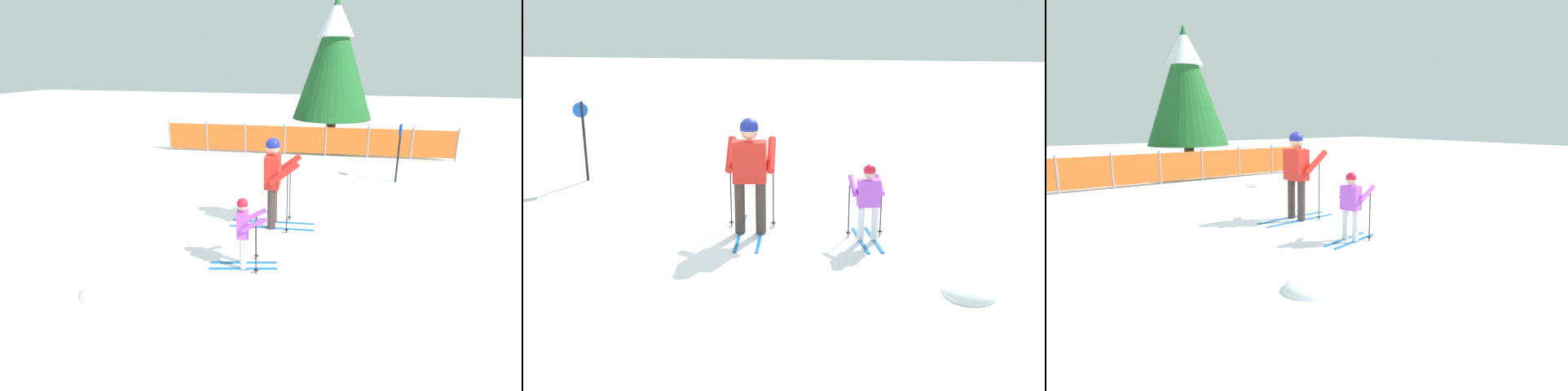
% 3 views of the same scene
% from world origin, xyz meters
% --- Properties ---
extents(ground_plane, '(60.00, 60.00, 0.00)m').
position_xyz_m(ground_plane, '(0.00, 0.00, 0.00)').
color(ground_plane, white).
extents(skier_adult, '(1.63, 0.75, 1.70)m').
position_xyz_m(skier_adult, '(0.14, -0.11, 1.02)').
color(skier_adult, '#1966B2').
rests_on(skier_adult, ground_plane).
extents(skier_child, '(1.07, 0.54, 1.11)m').
position_xyz_m(skier_child, '(0.03, -1.80, 0.65)').
color(skier_child, '#1966B2').
rests_on(skier_child, ground_plane).
extents(trail_marker, '(0.06, 0.28, 1.50)m').
position_xyz_m(trail_marker, '(2.65, 3.46, 0.93)').
color(trail_marker, black).
rests_on(trail_marker, ground_plane).
extents(snow_mound, '(0.76, 0.64, 0.30)m').
position_xyz_m(snow_mound, '(-1.59, -2.98, 0.00)').
color(snow_mound, white).
rests_on(snow_mound, ground_plane).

